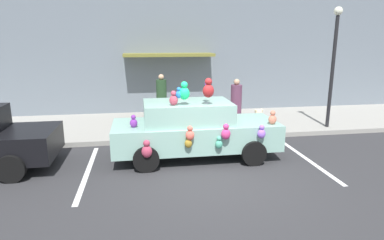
{
  "coord_description": "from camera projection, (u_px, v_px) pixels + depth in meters",
  "views": [
    {
      "loc": [
        -1.62,
        -6.89,
        3.13
      ],
      "look_at": [
        -0.14,
        2.2,
        0.9
      ],
      "focal_mm": 30.97,
      "sensor_mm": 36.0,
      "label": 1
    }
  ],
  "objects": [
    {
      "name": "sidewalk",
      "position": [
        184.0,
        124.0,
        12.37
      ],
      "size": [
        24.0,
        4.0,
        0.15
      ],
      "primitive_type": "cube",
      "color": "gray",
      "rests_on": "ground"
    },
    {
      "name": "teddy_bear_on_sidewalk",
      "position": [
        258.0,
        120.0,
        11.19
      ],
      "size": [
        0.38,
        0.32,
        0.73
      ],
      "color": "beige",
      "rests_on": "sidewalk"
    },
    {
      "name": "plush_covered_car",
      "position": [
        194.0,
        129.0,
        8.89
      ],
      "size": [
        4.39,
        1.98,
        2.22
      ],
      "color": "#88B6A7",
      "rests_on": "ground"
    },
    {
      "name": "pedestrian_near_shopfront",
      "position": [
        236.0,
        103.0,
        12.01
      ],
      "size": [
        0.4,
        0.4,
        1.63
      ],
      "color": "#60354F",
      "rests_on": "sidewalk"
    },
    {
      "name": "ground_plane",
      "position": [
        213.0,
        180.0,
        7.6
      ],
      "size": [
        60.0,
        60.0,
        0.0
      ],
      "primitive_type": "plane",
      "color": "#2D2D30"
    },
    {
      "name": "street_lamp_post",
      "position": [
        334.0,
        56.0,
        11.1
      ],
      "size": [
        0.28,
        0.28,
        4.04
      ],
      "color": "black",
      "rests_on": "sidewalk"
    },
    {
      "name": "parking_stripe_front",
      "position": [
        306.0,
        158.0,
        8.99
      ],
      "size": [
        0.12,
        3.6,
        0.01
      ],
      "primitive_type": "cube",
      "color": "silver",
      "rests_on": "ground"
    },
    {
      "name": "parking_stripe_rear",
      "position": [
        88.0,
        171.0,
        8.1
      ],
      "size": [
        0.12,
        3.6,
        0.01
      ],
      "primitive_type": "cube",
      "color": "silver",
      "rests_on": "ground"
    },
    {
      "name": "storefront_building",
      "position": [
        176.0,
        38.0,
        13.7
      ],
      "size": [
        24.0,
        1.25,
        6.4
      ],
      "color": "slate",
      "rests_on": "ground"
    },
    {
      "name": "pedestrian_walking_past",
      "position": [
        162.0,
        100.0,
        12.2
      ],
      "size": [
        0.38,
        0.38,
        1.77
      ],
      "color": "#243F24",
      "rests_on": "sidewalk"
    }
  ]
}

